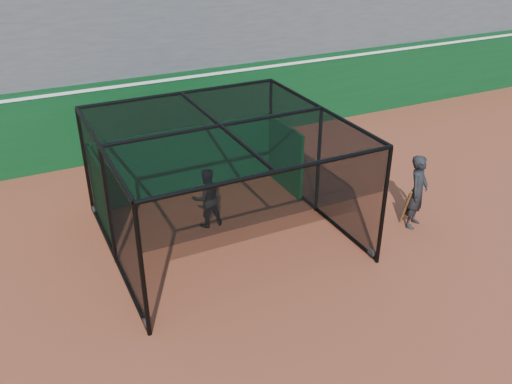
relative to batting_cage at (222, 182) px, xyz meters
name	(u,v)px	position (x,y,z in m)	size (l,w,h in m)	color
ground	(282,296)	(0.13, -2.76, -1.41)	(120.00, 120.00, 0.00)	brown
outfield_wall	(156,112)	(0.13, 5.74, -0.13)	(50.00, 0.50, 2.50)	#0A3917
batting_cage	(222,182)	(0.00, 0.00, 0.00)	(5.38, 5.32, 2.83)	black
batter	(207,198)	(-0.19, 0.57, -0.64)	(0.75, 0.58, 1.54)	black
on_deck_player	(417,192)	(4.44, -1.72, -0.47)	(0.83, 0.74, 1.90)	black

